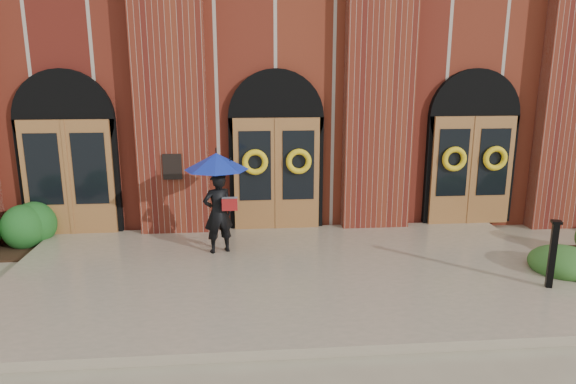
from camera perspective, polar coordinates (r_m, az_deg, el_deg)
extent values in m
plane|color=gray|center=(9.27, -0.11, -9.93)|extent=(90.00, 90.00, 0.00)
cube|color=tan|center=(9.38, -0.18, -9.15)|extent=(10.00, 5.30, 0.15)
cube|color=maroon|center=(17.38, -2.68, 12.96)|extent=(16.00, 12.00, 7.00)
cube|color=black|center=(11.23, -12.73, 2.75)|extent=(0.40, 0.05, 0.55)
cube|color=maroon|center=(11.30, -13.06, 12.25)|extent=(1.50, 0.45, 7.00)
cube|color=maroon|center=(11.58, 10.12, 12.41)|extent=(1.50, 0.45, 7.00)
cube|color=maroon|center=(13.46, 29.34, 11.06)|extent=(1.50, 0.45, 7.00)
cube|color=#986431|center=(12.02, -23.21, 1.46)|extent=(1.90, 0.10, 2.50)
cylinder|color=black|center=(11.98, -23.56, 7.46)|extent=(2.10, 0.22, 2.10)
cube|color=#986431|center=(11.44, -1.27, 2.00)|extent=(1.90, 0.10, 2.50)
cylinder|color=black|center=(11.39, -1.35, 8.32)|extent=(2.10, 0.22, 2.10)
cube|color=#986431|center=(12.55, 19.71, 2.25)|extent=(1.90, 0.10, 2.50)
cylinder|color=black|center=(12.51, 19.91, 7.99)|extent=(2.10, 0.22, 2.10)
torus|color=yellow|center=(11.24, -3.68, 3.33)|extent=(0.57, 0.13, 0.57)
torus|color=yellow|center=(11.30, 1.20, 3.41)|extent=(0.57, 0.13, 0.57)
torus|color=yellow|center=(12.20, 18.00, 3.50)|extent=(0.57, 0.13, 0.57)
torus|color=yellow|center=(12.60, 22.04, 3.48)|extent=(0.57, 0.13, 0.57)
imported|color=black|center=(10.11, -7.77, -2.31)|extent=(0.68, 0.55, 1.60)
cone|color=#142A9E|center=(9.88, -7.96, 3.40)|extent=(1.57, 1.57, 0.32)
cylinder|color=black|center=(9.91, -7.61, 0.91)|extent=(0.02, 0.02, 0.54)
cube|color=#959799|center=(9.92, -6.49, -1.30)|extent=(0.33, 0.24, 0.24)
cube|color=maroon|center=(9.84, -6.50, -1.42)|extent=(0.29, 0.12, 0.24)
cube|color=black|center=(9.54, 27.30, -6.30)|extent=(0.13, 0.13, 1.11)
cube|color=black|center=(9.37, 27.68, -2.97)|extent=(0.20, 0.20, 0.04)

